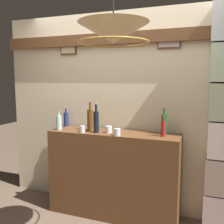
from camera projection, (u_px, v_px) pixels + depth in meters
panelled_rear_partition at (121, 107)px, 3.29m from camera, size 3.28×0.15×2.50m
bar_shelf_unit at (113, 174)px, 3.13m from camera, size 1.58×0.42×1.04m
liquor_bottle_bourbon at (96, 121)px, 3.03m from camera, size 0.06×0.06×0.35m
liquor_bottle_port at (163, 128)px, 2.83m from camera, size 0.05×0.05×0.24m
liquor_bottle_whiskey at (66, 119)px, 3.44m from camera, size 0.07×0.07×0.26m
liquor_bottle_sherry at (164, 124)px, 2.93m from camera, size 0.07×0.07×0.30m
liquor_bottle_scotch at (90, 119)px, 3.16m from camera, size 0.08×0.08×0.35m
liquor_bottle_rum at (59, 122)px, 3.19m from camera, size 0.07×0.07×0.23m
glass_tumbler_rocks at (82, 129)px, 3.05m from camera, size 0.06×0.06×0.08m
glass_tumbler_highball at (109, 129)px, 3.03m from camera, size 0.08×0.08×0.08m
glass_tumbler_shot at (117, 132)px, 2.87m from camera, size 0.07×0.07×0.08m
pendant_lamp at (113, 34)px, 2.07m from camera, size 0.59×0.59×0.48m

